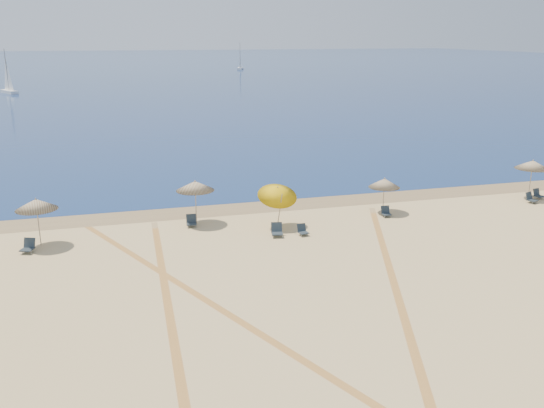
{
  "coord_description": "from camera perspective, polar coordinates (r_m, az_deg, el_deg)",
  "views": [
    {
      "loc": [
        -8.2,
        -10.43,
        10.62
      ],
      "look_at": [
        0.0,
        20.0,
        1.3
      ],
      "focal_mm": 37.84,
      "sensor_mm": 36.0,
      "label": 1
    }
  ],
  "objects": [
    {
      "name": "chair_2",
      "position": [
        33.39,
        -8.03,
        -1.7
      ],
      "size": [
        0.62,
        0.71,
        0.68
      ],
      "rotation": [
        0.0,
        0.0,
        -0.09
      ],
      "color": "black",
      "rests_on": "ground"
    },
    {
      "name": "umbrella_4",
      "position": [
        35.91,
        11.12,
        2.07
      ],
      "size": [
        1.93,
        1.93,
        2.22
      ],
      "color": "gray",
      "rests_on": "ground"
    },
    {
      "name": "umbrella_1",
      "position": [
        31.85,
        -22.41,
        -0.03
      ],
      "size": [
        2.13,
        2.13,
        2.6
      ],
      "color": "gray",
      "rests_on": "ground"
    },
    {
      "name": "umbrella_5",
      "position": [
        42.01,
        24.5,
        3.59
      ],
      "size": [
        2.25,
        2.25,
        2.66
      ],
      "color": "gray",
      "rests_on": "ground"
    },
    {
      "name": "chair_1",
      "position": [
        31.69,
        -23.09,
        -3.89
      ],
      "size": [
        0.79,
        0.85,
        0.71
      ],
      "rotation": [
        0.0,
        0.0,
        -0.37
      ],
      "color": "black",
      "rests_on": "ground"
    },
    {
      "name": "chair_5",
      "position": [
        35.54,
        11.27,
        -0.78
      ],
      "size": [
        0.56,
        0.64,
        0.63
      ],
      "rotation": [
        0.0,
        0.0,
        -0.07
      ],
      "color": "black",
      "rests_on": "ground"
    },
    {
      "name": "chair_3",
      "position": [
        31.46,
        0.49,
        -2.64
      ],
      "size": [
        0.72,
        0.8,
        0.73
      ],
      "rotation": [
        0.0,
        0.0,
        -0.17
      ],
      "color": "black",
      "rests_on": "ground"
    },
    {
      "name": "wet_sand",
      "position": [
        36.96,
        -1.61,
        -0.23
      ],
      "size": [
        500.0,
        500.0,
        0.0
      ],
      "primitive_type": "plane",
      "color": "olive",
      "rests_on": "ground"
    },
    {
      "name": "umbrella_3",
      "position": [
        32.43,
        0.57,
        1.18
      ],
      "size": [
        2.26,
        2.29,
        2.78
      ],
      "color": "gray",
      "rests_on": "ground"
    },
    {
      "name": "sailboat_0",
      "position": [
        120.83,
        -24.79,
        11.14
      ],
      "size": [
        3.87,
        5.47,
        8.16
      ],
      "rotation": [
        0.0,
        0.0,
        0.5
      ],
      "color": "white",
      "rests_on": "ocean"
    },
    {
      "name": "sailboat_1",
      "position": [
        188.19,
        -3.19,
        13.98
      ],
      "size": [
        3.14,
        5.73,
        8.29
      ],
      "rotation": [
        0.0,
        0.0,
        -0.33
      ],
      "color": "white",
      "rests_on": "ocean"
    },
    {
      "name": "chair_4",
      "position": [
        31.69,
        3.05,
        -2.62
      ],
      "size": [
        0.59,
        0.67,
        0.61
      ],
      "rotation": [
        0.0,
        0.0,
        0.16
      ],
      "color": "black",
      "rests_on": "ground"
    },
    {
      "name": "ocean",
      "position": [
        235.82,
        -13.44,
        13.47
      ],
      "size": [
        500.0,
        500.0,
        0.0
      ],
      "primitive_type": "plane",
      "color": "#0C2151",
      "rests_on": "ground"
    },
    {
      "name": "tire_tracks",
      "position": [
        22.84,
        -1.16,
        -11.24
      ],
      "size": [
        44.47,
        41.27,
        0.0
      ],
      "color": "tan",
      "rests_on": "ground"
    },
    {
      "name": "umbrella_2",
      "position": [
        33.31,
        -7.66,
        1.8
      ],
      "size": [
        2.22,
        2.22,
        2.61
      ],
      "color": "gray",
      "rests_on": "ground"
    },
    {
      "name": "chair_6",
      "position": [
        41.38,
        24.36,
        0.54
      ],
      "size": [
        0.75,
        0.81,
        0.68
      ],
      "rotation": [
        0.0,
        0.0,
        0.33
      ],
      "color": "black",
      "rests_on": "ground"
    },
    {
      "name": "chair_7",
      "position": [
        42.68,
        24.94,
        0.89
      ],
      "size": [
        0.67,
        0.74,
        0.65
      ],
      "rotation": [
        0.0,
        0.0,
        0.23
      ],
      "color": "black",
      "rests_on": "ground"
    }
  ]
}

